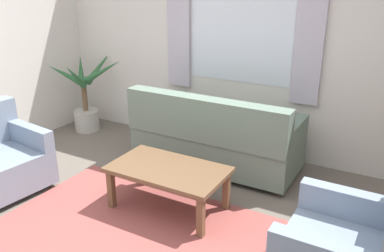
# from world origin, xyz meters

# --- Properties ---
(ground_plane) EXTENTS (6.24, 6.24, 0.00)m
(ground_plane) POSITION_xyz_m (0.00, 0.00, 0.00)
(ground_plane) COLOR #6B6056
(wall_back) EXTENTS (5.32, 0.12, 2.60)m
(wall_back) POSITION_xyz_m (0.00, 2.26, 1.30)
(wall_back) COLOR silver
(wall_back) RESTS_ON ground_plane
(window_with_curtains) EXTENTS (1.98, 0.07, 1.40)m
(window_with_curtains) POSITION_xyz_m (0.00, 2.18, 1.45)
(window_with_curtains) COLOR white
(area_rug) EXTENTS (2.52, 1.74, 0.01)m
(area_rug) POSITION_xyz_m (0.00, 0.00, 0.01)
(area_rug) COLOR #9E4C47
(area_rug) RESTS_ON ground_plane
(couch) EXTENTS (1.90, 0.82, 0.92)m
(couch) POSITION_xyz_m (-0.00, 1.55, 0.37)
(couch) COLOR slate
(couch) RESTS_ON ground_plane
(coffee_table) EXTENTS (1.10, 0.64, 0.44)m
(coffee_table) POSITION_xyz_m (0.02, 0.53, 0.38)
(coffee_table) COLOR brown
(coffee_table) RESTS_ON ground_plane
(potted_plant) EXTENTS (1.04, 1.06, 1.11)m
(potted_plant) POSITION_xyz_m (-2.14, 1.75, 0.46)
(potted_plant) COLOR #B7B2A8
(potted_plant) RESTS_ON ground_plane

